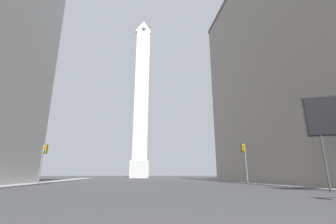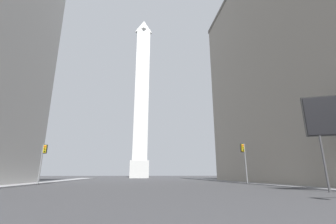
% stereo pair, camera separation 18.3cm
% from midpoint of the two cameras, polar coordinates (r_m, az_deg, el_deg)
% --- Properties ---
extents(sidewalk_left, '(5.00, 104.40, 0.15)m').
position_cam_midpoint_polar(sidewalk_left, '(37.36, -35.27, -14.90)').
color(sidewalk_left, gray).
rests_on(sidewalk_left, ground_plane).
extents(sidewalk_right, '(5.00, 104.40, 0.15)m').
position_cam_midpoint_polar(sidewalk_right, '(39.09, 22.93, -16.36)').
color(sidewalk_right, gray).
rests_on(sidewalk_right, ground_plane).
extents(building_right, '(22.64, 46.75, 40.85)m').
position_cam_midpoint_polar(building_right, '(46.89, 34.43, 11.29)').
color(building_right, gray).
rests_on(building_right, ground_plane).
extents(obelisk, '(7.09, 7.09, 69.76)m').
position_cam_midpoint_polar(obelisk, '(94.90, -6.85, 4.24)').
color(obelisk, silver).
rests_on(obelisk, ground_plane).
extents(traffic_light_mid_right, '(0.78, 0.50, 6.10)m').
position_cam_midpoint_polar(traffic_light_mid_right, '(37.25, 18.77, -10.75)').
color(traffic_light_mid_right, slate).
rests_on(traffic_light_mid_right, ground_plane).
extents(traffic_light_mid_left, '(0.76, 0.53, 5.76)m').
position_cam_midpoint_polar(traffic_light_mid_left, '(38.28, -29.31, -10.05)').
color(traffic_light_mid_left, slate).
rests_on(traffic_light_mid_left, ground_plane).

